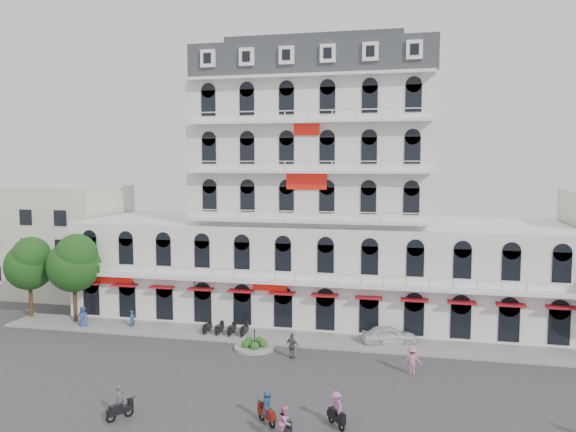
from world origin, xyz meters
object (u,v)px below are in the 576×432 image
at_px(parked_car, 389,335).
at_px(rider_southwest, 285,425).
at_px(rider_west, 120,405).
at_px(rider_center, 336,409).
at_px(rider_east, 267,408).

relative_size(parked_car, rider_southwest, 1.96).
height_order(parked_car, rider_southwest, rider_southwest).
xyz_separation_m(rider_west, rider_southwest, (9.87, -0.99, 0.29)).
distance_m(parked_car, rider_southwest, 18.44).
bearing_deg(rider_southwest, rider_center, -36.00).
bearing_deg(parked_car, rider_southwest, 148.99).
bearing_deg(rider_east, parked_car, -67.82).
height_order(parked_car, rider_east, rider_east).
bearing_deg(rider_east, rider_center, -129.18).
xyz_separation_m(rider_west, rider_east, (8.30, 1.28, 0.08)).
relative_size(parked_car, rider_center, 2.16).
bearing_deg(rider_center, rider_east, -121.05).
xyz_separation_m(parked_car, rider_west, (-14.38, -16.89, 0.12)).
relative_size(rider_west, rider_center, 0.98).
xyz_separation_m(parked_car, rider_southwest, (-4.51, -17.88, 0.40)).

